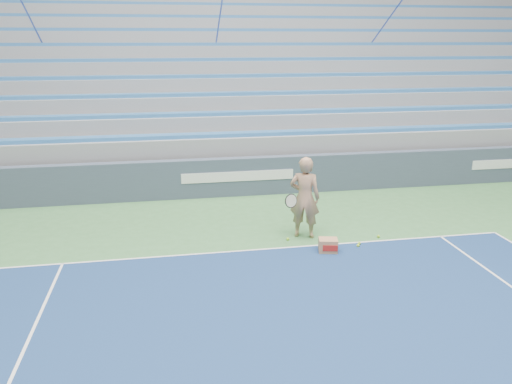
% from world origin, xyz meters
% --- Properties ---
extents(sponsor_barrier, '(30.00, 0.32, 1.10)m').
position_xyz_m(sponsor_barrier, '(0.00, 15.88, 0.55)').
color(sponsor_barrier, '#3A4659').
rests_on(sponsor_barrier, ground).
extents(bleachers, '(31.00, 9.15, 7.30)m').
position_xyz_m(bleachers, '(0.00, 21.60, 2.36)').
color(bleachers, gray).
rests_on(bleachers, ground).
extents(tennis_player, '(1.01, 0.96, 1.87)m').
position_xyz_m(tennis_player, '(1.04, 12.47, 0.93)').
color(tennis_player, tan).
rests_on(tennis_player, ground).
extents(ball_box, '(0.45, 0.38, 0.29)m').
position_xyz_m(ball_box, '(1.32, 11.53, 0.15)').
color(ball_box, '#A97852').
rests_on(ball_box, ground).
extents(tennis_ball_0, '(0.07, 0.07, 0.07)m').
position_xyz_m(tennis_ball_0, '(0.63, 12.30, 0.03)').
color(tennis_ball_0, '#A2D42B').
rests_on(tennis_ball_0, ground).
extents(tennis_ball_1, '(0.07, 0.07, 0.07)m').
position_xyz_m(tennis_ball_1, '(2.11, 11.78, 0.03)').
color(tennis_ball_1, '#A2D42B').
rests_on(tennis_ball_1, ground).
extents(tennis_ball_2, '(0.07, 0.07, 0.07)m').
position_xyz_m(tennis_ball_2, '(2.70, 12.09, 0.03)').
color(tennis_ball_2, '#A2D42B').
rests_on(tennis_ball_2, ground).
extents(tennis_ball_3, '(0.07, 0.07, 0.07)m').
position_xyz_m(tennis_ball_3, '(2.05, 11.67, 0.03)').
color(tennis_ball_3, '#A2D42B').
rests_on(tennis_ball_3, ground).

